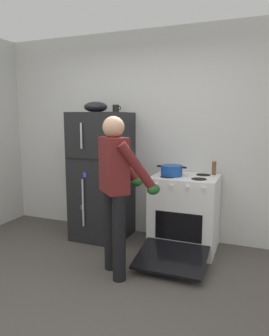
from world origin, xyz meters
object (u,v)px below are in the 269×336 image
(coffee_mug, at_px, (116,108))
(mixing_bowl, at_px, (96,107))
(stove_range, at_px, (184,214))
(person_cook, at_px, (117,183))
(pepper_mill, at_px, (214,168))
(refrigerator, at_px, (102,176))
(red_pot, at_px, (172,170))

(coffee_mug, height_order, mixing_bowl, mixing_bowl)
(stove_range, xyz_separation_m, mixing_bowl, (-1.19, 0.02, 1.28))
(stove_range, xyz_separation_m, person_cook, (-0.49, -0.86, 0.51))
(coffee_mug, height_order, pepper_mill, coffee_mug)
(person_cook, distance_m, pepper_mill, 1.34)
(stove_range, bearing_deg, refrigerator, 179.10)
(coffee_mug, relative_size, mixing_bowl, 0.37)
(person_cook, xyz_separation_m, mixing_bowl, (-0.70, 0.88, 0.77))
(person_cook, relative_size, pepper_mill, 10.17)
(stove_range, distance_m, person_cook, 1.12)
(person_cook, bearing_deg, mixing_bowl, 128.45)
(mixing_bowl, bearing_deg, stove_range, -0.85)
(refrigerator, relative_size, stove_range, 1.37)
(mixing_bowl, bearing_deg, pepper_mill, 7.65)
(person_cook, bearing_deg, pepper_mill, 53.93)
(refrigerator, xyz_separation_m, person_cook, (0.62, -0.88, 0.13))
(red_pot, relative_size, mixing_bowl, 1.18)
(red_pot, bearing_deg, refrigerator, 177.00)
(red_pot, height_order, coffee_mug, coffee_mug)
(refrigerator, xyz_separation_m, mixing_bowl, (-0.08, 0.00, 0.89))
(red_pot, bearing_deg, coffee_mug, 172.57)
(mixing_bowl, bearing_deg, red_pot, -2.78)
(red_pot, bearing_deg, pepper_mill, 28.52)
(refrigerator, relative_size, coffee_mug, 14.73)
(person_cook, height_order, coffee_mug, coffee_mug)
(refrigerator, bearing_deg, pepper_mill, 8.09)
(red_pot, bearing_deg, mixing_bowl, 177.22)
(person_cook, bearing_deg, refrigerator, 125.14)
(refrigerator, distance_m, stove_range, 1.17)
(refrigerator, distance_m, pepper_mill, 1.43)
(stove_range, relative_size, person_cook, 0.76)
(stove_range, relative_size, red_pot, 3.40)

